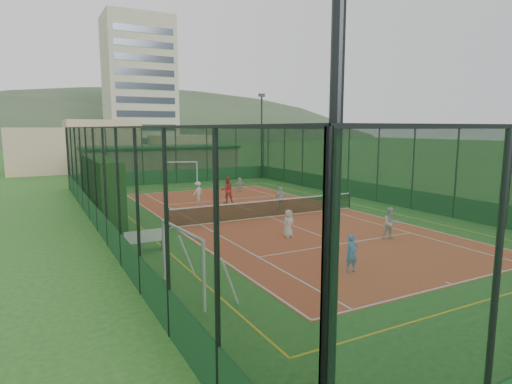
# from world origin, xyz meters

# --- Properties ---
(ground) EXTENTS (300.00, 300.00, 0.00)m
(ground) POSITION_xyz_m (0.00, 0.00, 0.00)
(ground) COLOR #265A1E
(ground) RESTS_ON ground
(court_slab) EXTENTS (11.17, 23.97, 0.01)m
(court_slab) POSITION_xyz_m (0.00, 0.00, 0.01)
(court_slab) COLOR #BD442A
(court_slab) RESTS_ON ground
(tennis_net) EXTENTS (11.67, 0.12, 1.06)m
(tennis_net) POSITION_xyz_m (0.00, 0.00, 0.53)
(tennis_net) COLOR black
(tennis_net) RESTS_ON ground
(perimeter_fence) EXTENTS (18.12, 34.12, 5.00)m
(perimeter_fence) POSITION_xyz_m (0.00, 0.00, 2.50)
(perimeter_fence) COLOR black
(perimeter_fence) RESTS_ON ground
(floodlight_sw) EXTENTS (0.60, 0.26, 8.25)m
(floodlight_sw) POSITION_xyz_m (-8.60, -16.60, 4.12)
(floodlight_sw) COLOR black
(floodlight_sw) RESTS_ON ground
(floodlight_ne) EXTENTS (0.60, 0.26, 8.25)m
(floodlight_ne) POSITION_xyz_m (8.60, 16.60, 4.12)
(floodlight_ne) COLOR black
(floodlight_ne) RESTS_ON ground
(clubhouse) EXTENTS (15.20, 7.20, 3.15)m
(clubhouse) POSITION_xyz_m (0.00, 22.00, 1.57)
(clubhouse) COLOR tan
(clubhouse) RESTS_ON ground
(apartment_tower) EXTENTS (15.00, 12.00, 30.00)m
(apartment_tower) POSITION_xyz_m (12.00, 82.00, 15.00)
(apartment_tower) COLOR beige
(apartment_tower) RESTS_ON ground
(distant_hills) EXTENTS (200.00, 60.00, 24.00)m
(distant_hills) POSITION_xyz_m (0.00, 150.00, 0.00)
(distant_hills) COLOR #384C33
(distant_hills) RESTS_ON ground
(hedge_left) EXTENTS (1.15, 7.65, 3.35)m
(hedge_left) POSITION_xyz_m (-8.30, 3.97, 1.67)
(hedge_left) COLOR black
(hedge_left) RESTS_ON ground
(white_bench) EXTENTS (1.71, 0.52, 0.95)m
(white_bench) POSITION_xyz_m (-7.80, -3.50, 0.48)
(white_bench) COLOR white
(white_bench) RESTS_ON ground
(futsal_goal_near) EXTENTS (3.16, 1.15, 2.00)m
(futsal_goal_near) POSITION_xyz_m (-7.89, -8.59, 1.00)
(futsal_goal_near) COLOR white
(futsal_goal_near) RESTS_ON ground
(futsal_goal_far) EXTENTS (3.12, 1.86, 1.94)m
(futsal_goal_far) POSITION_xyz_m (0.23, 16.46, 0.97)
(futsal_goal_far) COLOR white
(futsal_goal_far) RESTS_ON ground
(child_near_left) EXTENTS (0.68, 0.50, 1.27)m
(child_near_left) POSITION_xyz_m (-1.41, -4.30, 0.64)
(child_near_left) COLOR white
(child_near_left) RESTS_ON court_slab
(child_near_mid) EXTENTS (0.52, 0.37, 1.34)m
(child_near_mid) POSITION_xyz_m (-2.07, -9.43, 0.68)
(child_near_mid) COLOR #4985D1
(child_near_mid) RESTS_ON court_slab
(child_near_right) EXTENTS (0.85, 0.75, 1.44)m
(child_near_right) POSITION_xyz_m (2.43, -6.76, 0.73)
(child_near_right) COLOR silver
(child_near_right) RESTS_ON court_slab
(child_far_left) EXTENTS (1.01, 0.87, 1.35)m
(child_far_left) POSITION_xyz_m (-1.69, 6.85, 0.68)
(child_far_left) COLOR white
(child_far_left) RESTS_ON court_slab
(child_far_right) EXTENTS (0.89, 0.51, 1.43)m
(child_far_right) POSITION_xyz_m (1.65, 1.44, 0.73)
(child_far_right) COLOR silver
(child_far_right) RESTS_ON court_slab
(child_far_back) EXTENTS (1.08, 0.42, 1.14)m
(child_far_back) POSITION_xyz_m (2.65, 9.29, 0.58)
(child_far_back) COLOR silver
(child_far_back) RESTS_ON court_slab
(coach) EXTENTS (0.93, 0.77, 1.76)m
(coach) POSITION_xyz_m (-0.25, 5.21, 0.89)
(coach) COLOR red
(coach) RESTS_ON court_slab
(tennis_balls) EXTENTS (4.20, 1.70, 0.07)m
(tennis_balls) POSITION_xyz_m (-0.82, 1.33, 0.04)
(tennis_balls) COLOR #CCE033
(tennis_balls) RESTS_ON court_slab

